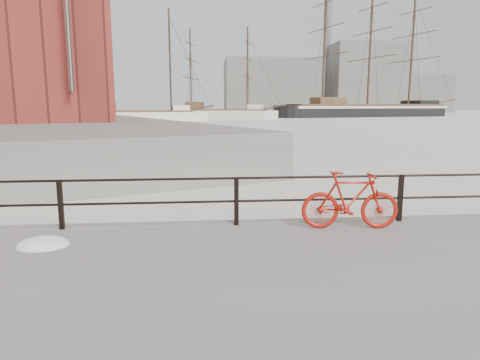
# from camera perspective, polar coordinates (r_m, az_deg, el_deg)

# --- Properties ---
(ground) EXTENTS (400.00, 400.00, 0.00)m
(ground) POSITION_cam_1_polar(r_m,az_deg,el_deg) (10.05, 19.91, -6.82)
(ground) COLOR white
(ground) RESTS_ON ground
(far_quay) EXTENTS (78.44, 148.07, 1.80)m
(far_quay) POSITION_cam_1_polar(r_m,az_deg,el_deg) (88.31, -29.29, 7.48)
(far_quay) COLOR gray
(far_quay) RESTS_ON ground
(guardrail) EXTENTS (28.00, 0.10, 1.00)m
(guardrail) POSITION_cam_1_polar(r_m,az_deg,el_deg) (9.71, 20.58, -2.25)
(guardrail) COLOR black
(guardrail) RESTS_ON promenade
(bicycle) EXTENTS (1.94, 0.46, 1.16)m
(bicycle) POSITION_cam_1_polar(r_m,az_deg,el_deg) (8.78, 14.48, -2.64)
(bicycle) COLOR #AD170B
(bicycle) RESTS_ON promenade
(barque_black) EXTENTS (57.70, 32.53, 31.41)m
(barque_black) POSITION_cam_1_polar(r_m,az_deg,el_deg) (108.35, 16.53, 8.09)
(barque_black) COLOR black
(barque_black) RESTS_ON ground
(schooner_mid) EXTENTS (27.89, 17.17, 18.94)m
(schooner_mid) POSITION_cam_1_polar(r_m,az_deg,el_deg) (89.28, -2.79, 8.16)
(schooner_mid) COLOR beige
(schooner_mid) RESTS_ON ground
(schooner_left) EXTENTS (28.13, 14.84, 20.30)m
(schooner_left) POSITION_cam_1_polar(r_m,az_deg,el_deg) (79.58, -13.57, 7.68)
(schooner_left) COLOR white
(schooner_left) RESTS_ON ground
(industrial_west) EXTENTS (32.00, 18.00, 18.00)m
(industrial_west) POSITION_cam_1_polar(r_m,az_deg,el_deg) (150.78, 4.24, 12.30)
(industrial_west) COLOR gray
(industrial_west) RESTS_ON ground
(industrial_mid) EXTENTS (26.00, 20.00, 24.00)m
(industrial_mid) POSITION_cam_1_polar(r_m,az_deg,el_deg) (164.95, 16.36, 12.78)
(industrial_mid) COLOR gray
(industrial_mid) RESTS_ON ground
(industrial_east) EXTENTS (20.00, 16.00, 14.00)m
(industrial_east) POSITION_cam_1_polar(r_m,az_deg,el_deg) (178.76, 22.69, 10.56)
(industrial_east) COLOR gray
(industrial_east) RESTS_ON ground
(smokestack) EXTENTS (2.80, 2.80, 44.00)m
(smokestack) POSITION_cam_1_polar(r_m,az_deg,el_deg) (166.39, 11.54, 16.41)
(smokestack) COLOR gray
(smokestack) RESTS_ON ground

